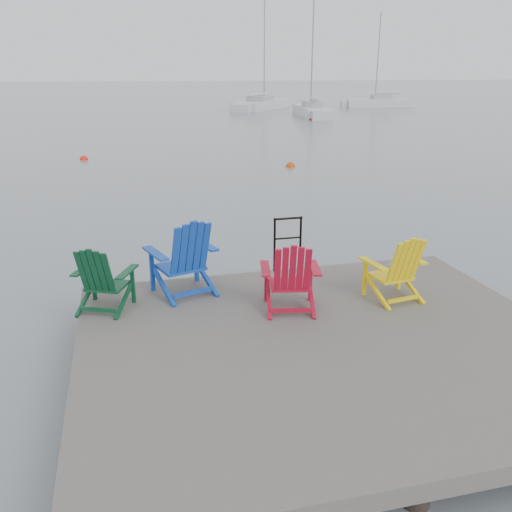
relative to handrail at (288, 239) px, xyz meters
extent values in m
plane|color=slate|center=(-0.25, -2.45, -1.04)|extent=(400.00, 400.00, 0.00)
cube|color=#32302C|center=(-0.25, -2.45, -0.64)|extent=(6.00, 5.00, 0.20)
cylinder|color=black|center=(-2.95, -0.25, -1.34)|extent=(0.26, 0.26, 1.20)
cylinder|color=black|center=(-0.25, -0.25, -1.34)|extent=(0.26, 0.26, 1.20)
cylinder|color=black|center=(2.45, -0.25, -1.34)|extent=(0.26, 0.26, 1.20)
cylinder|color=black|center=(-0.22, 0.00, -0.09)|extent=(0.04, 0.04, 0.90)
cylinder|color=black|center=(0.22, 0.00, -0.09)|extent=(0.04, 0.04, 0.90)
cylinder|color=black|center=(0.00, 0.00, 0.34)|extent=(0.48, 0.04, 0.04)
cylinder|color=black|center=(0.00, 0.00, 0.01)|extent=(0.44, 0.03, 0.03)
cube|color=#0B3C21|center=(-2.85, -0.78, -0.24)|extent=(0.64, 0.61, 0.04)
cube|color=#0B3C21|center=(-3.04, -0.49, -0.28)|extent=(0.06, 0.06, 0.53)
cube|color=#0B3C21|center=(-2.50, -0.73, -0.28)|extent=(0.06, 0.06, 0.53)
cube|color=#0B3C21|center=(-3.15, -0.66, 0.00)|extent=(0.34, 0.57, 0.03)
cube|color=#0B3C21|center=(-2.57, -0.93, 0.00)|extent=(0.34, 0.57, 0.03)
cube|color=#0B3C21|center=(-2.98, -1.06, 0.08)|extent=(0.52, 0.41, 0.64)
cube|color=#1040AD|center=(-1.79, -0.45, -0.17)|extent=(0.75, 0.70, 0.05)
cube|color=#1040AD|center=(-2.21, -0.35, -0.22)|extent=(0.07, 0.07, 0.65)
cube|color=#1040AD|center=(-1.52, -0.13, -0.22)|extent=(0.07, 0.07, 0.65)
cube|color=#1040AD|center=(-2.16, -0.59, 0.12)|extent=(0.34, 0.71, 0.03)
cube|color=#1040AD|center=(-1.41, -0.35, 0.12)|extent=(0.34, 0.71, 0.03)
cube|color=#1040AD|center=(-1.68, -0.81, 0.22)|extent=(0.63, 0.45, 0.79)
cube|color=#AB0C25|center=(-0.40, -1.40, -0.22)|extent=(0.62, 0.57, 0.04)
cube|color=#AB0C25|center=(-0.67, -1.14, -0.26)|extent=(0.06, 0.06, 0.56)
cube|color=#AB0C25|center=(-0.05, -1.27, -0.26)|extent=(0.06, 0.06, 0.56)
cube|color=#AB0C25|center=(-0.74, -1.35, 0.03)|extent=(0.24, 0.62, 0.03)
cube|color=#AB0C25|center=(-0.08, -1.49, 0.03)|extent=(0.24, 0.62, 0.03)
cube|color=#AB0C25|center=(-0.47, -1.72, 0.12)|extent=(0.53, 0.35, 0.68)
cube|color=yellow|center=(1.11, -1.42, -0.23)|extent=(0.58, 0.53, 0.04)
cube|color=yellow|center=(0.78, -1.28, -0.27)|extent=(0.05, 0.05, 0.55)
cube|color=yellow|center=(1.39, -1.19, -0.27)|extent=(0.05, 0.05, 0.55)
cube|color=yellow|center=(0.79, -1.49, 0.02)|extent=(0.20, 0.61, 0.03)
cube|color=yellow|center=(1.44, -1.39, 0.02)|extent=(0.20, 0.61, 0.03)
cube|color=yellow|center=(1.16, -1.73, 0.10)|extent=(0.51, 0.32, 0.67)
cube|color=silver|center=(13.34, 36.13, -0.79)|extent=(3.23, 8.01, 1.10)
cube|color=#9E9EA3|center=(13.27, 35.75, -0.09)|extent=(1.77, 2.53, 0.55)
cylinder|color=gray|center=(13.40, 36.52, 4.62)|extent=(0.12, 0.12, 9.73)
cube|color=silver|center=(11.66, 45.88, -0.79)|extent=(7.88, 9.38, 1.10)
cube|color=#9E9EA3|center=(11.37, 45.49, -0.09)|extent=(3.18, 3.42, 0.55)
cylinder|color=gray|center=(11.95, 46.28, 5.88)|extent=(0.12, 0.12, 12.24)
cube|color=silver|center=(24.12, 45.72, -0.79)|extent=(6.85, 2.54, 1.10)
cube|color=#9E9EA3|center=(24.45, 45.68, -0.09)|extent=(2.14, 1.45, 0.55)
cylinder|color=gray|center=(23.79, 45.76, 3.94)|extent=(0.12, 0.12, 8.36)
sphere|color=#C73E0B|center=(4.04, 12.52, -1.04)|extent=(0.37, 0.37, 0.37)
sphere|color=red|center=(-4.02, 16.38, -1.04)|extent=(0.35, 0.35, 0.35)
sphere|color=#E2500D|center=(12.86, 34.84, -1.04)|extent=(0.38, 0.38, 0.38)
sphere|color=red|center=(11.99, 32.50, -1.04)|extent=(0.34, 0.34, 0.34)
camera|label=1|loc=(-2.55, -8.01, 2.58)|focal=38.00mm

